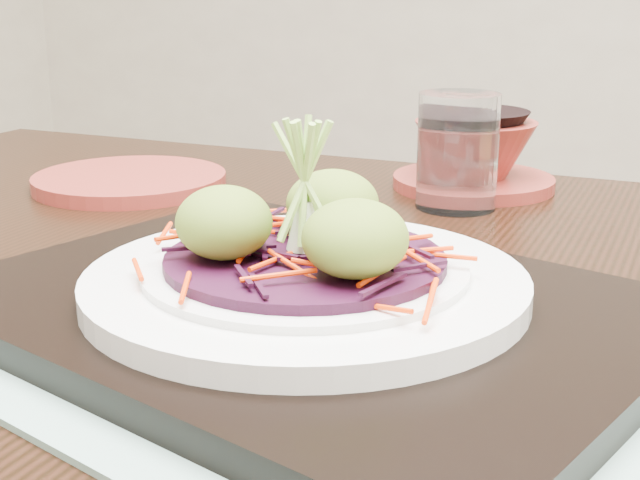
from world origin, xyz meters
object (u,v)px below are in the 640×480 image
at_px(dining_table, 335,445).
at_px(terracotta_bowl_set, 474,158).
at_px(water_glass, 458,151).
at_px(white_plate, 305,281).
at_px(terracotta_side_plate, 130,181).
at_px(serving_tray, 305,310).

height_order(dining_table, terracotta_bowl_set, terracotta_bowl_set).
bearing_deg(dining_table, terracotta_bowl_set, 89.77).
bearing_deg(water_glass, dining_table, -91.90).
bearing_deg(white_plate, terracotta_bowl_set, 90.00).
bearing_deg(terracotta_bowl_set, dining_table, -90.71).
bearing_deg(dining_table, terracotta_side_plate, 146.21).
bearing_deg(serving_tray, dining_table, 109.93).
relative_size(terracotta_side_plate, water_glass, 1.84).
xyz_separation_m(serving_tray, white_plate, (0.00, 0.00, 0.02)).
distance_m(serving_tray, terracotta_bowl_set, 0.37).
bearing_deg(terracotta_bowl_set, white_plate, -90.00).
height_order(dining_table, serving_tray, serving_tray).
relative_size(dining_table, water_glass, 12.77).
height_order(terracotta_side_plate, water_glass, water_glass).
bearing_deg(serving_tray, terracotta_bowl_set, 105.72).
xyz_separation_m(dining_table, white_plate, (0.00, -0.05, 0.13)).
distance_m(white_plate, terracotta_bowl_set, 0.37).
bearing_deg(water_glass, terracotta_bowl_set, 93.06).
xyz_separation_m(serving_tray, water_glass, (0.00, 0.30, 0.04)).
bearing_deg(white_plate, serving_tray, 180.00).
height_order(white_plate, terracotta_bowl_set, terracotta_bowl_set).
height_order(dining_table, water_glass, water_glass).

